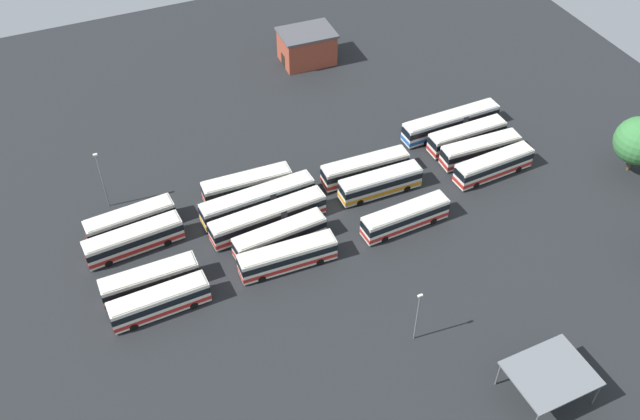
{
  "coord_description": "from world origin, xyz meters",
  "views": [
    {
      "loc": [
        27.93,
        62.93,
        65.69
      ],
      "look_at": [
        1.19,
        1.17,
        1.46
      ],
      "focal_mm": 39.69,
      "sensor_mm": 36.0,
      "label": 1
    }
  ],
  "objects_px": {
    "bus_row2_slot4": "(288,256)",
    "depot_building": "(307,46)",
    "bus_row3_slot3": "(150,280)",
    "lamp_post_far_corner": "(102,178)",
    "bus_row3_slot4": "(160,302)",
    "bus_row0_slot0": "(451,122)",
    "bus_row3_slot1": "(134,240)",
    "lamp_post_mid_lot": "(417,315)",
    "bus_row1_slot1": "(365,168)",
    "maintenance_shelter": "(551,374)",
    "bus_row0_slot3": "(494,165)",
    "bus_row2_slot3": "(280,237)",
    "tree_northeast": "(639,141)",
    "bus_row1_slot4": "(405,217)",
    "bus_row2_slot1": "(258,200)",
    "bus_row0_slot1": "(467,136)",
    "bus_row3_slot0": "(130,221)",
    "bus_row2_slot0": "(247,185)",
    "bus_row0_slot2": "(480,150)",
    "bus_row1_slot2": "(380,183)",
    "bus_row2_slot2": "(269,217)"
  },
  "relations": [
    {
      "from": "bus_row2_slot1",
      "to": "depot_building",
      "type": "relative_size",
      "value": 1.68
    },
    {
      "from": "tree_northeast",
      "to": "bus_row2_slot4",
      "type": "bearing_deg",
      "value": -2.39
    },
    {
      "from": "bus_row0_slot2",
      "to": "bus_row1_slot2",
      "type": "bearing_deg",
      "value": 2.63
    },
    {
      "from": "bus_row0_slot3",
      "to": "bus_row3_slot3",
      "type": "xyz_separation_m",
      "value": [
        49.35,
        1.71,
        -0.0
      ]
    },
    {
      "from": "bus_row3_slot0",
      "to": "depot_building",
      "type": "relative_size",
      "value": 1.24
    },
    {
      "from": "bus_row2_slot2",
      "to": "bus_row3_slot4",
      "type": "bearing_deg",
      "value": 26.24
    },
    {
      "from": "bus_row0_slot1",
      "to": "bus_row3_slot4",
      "type": "height_order",
      "value": "same"
    },
    {
      "from": "bus_row2_slot2",
      "to": "lamp_post_far_corner",
      "type": "distance_m",
      "value": 22.49
    },
    {
      "from": "bus_row0_slot0",
      "to": "lamp_post_mid_lot",
      "type": "relative_size",
      "value": 2.07
    },
    {
      "from": "bus_row0_slot3",
      "to": "bus_row0_slot0",
      "type": "bearing_deg",
      "value": -88.54
    },
    {
      "from": "bus_row2_slot1",
      "to": "maintenance_shelter",
      "type": "xyz_separation_m",
      "value": [
        -18.01,
        38.57,
        1.94
      ]
    },
    {
      "from": "bus_row0_slot0",
      "to": "bus_row2_slot4",
      "type": "relative_size",
      "value": 1.28
    },
    {
      "from": "bus_row2_slot3",
      "to": "bus_row3_slot1",
      "type": "relative_size",
      "value": 0.98
    },
    {
      "from": "bus_row2_slot1",
      "to": "bus_row3_slot4",
      "type": "xyz_separation_m",
      "value": [
        16.31,
        11.72,
        -0.0
      ]
    },
    {
      "from": "bus_row2_slot0",
      "to": "bus_row2_slot3",
      "type": "height_order",
      "value": "same"
    },
    {
      "from": "bus_row1_slot4",
      "to": "maintenance_shelter",
      "type": "xyz_separation_m",
      "value": [
        -1.63,
        27.92,
        1.94
      ]
    },
    {
      "from": "bus_row2_slot2",
      "to": "tree_northeast",
      "type": "height_order",
      "value": "tree_northeast"
    },
    {
      "from": "lamp_post_mid_lot",
      "to": "tree_northeast",
      "type": "xyz_separation_m",
      "value": [
        -42.39,
        -13.67,
        1.03
      ]
    },
    {
      "from": "maintenance_shelter",
      "to": "lamp_post_mid_lot",
      "type": "distance_m",
      "value": 14.86
    },
    {
      "from": "bus_row1_slot1",
      "to": "maintenance_shelter",
      "type": "height_order",
      "value": "maintenance_shelter"
    },
    {
      "from": "bus_row0_slot0",
      "to": "bus_row1_slot4",
      "type": "xyz_separation_m",
      "value": [
        16.11,
        15.31,
        -0.0
      ]
    },
    {
      "from": "depot_building",
      "to": "tree_northeast",
      "type": "relative_size",
      "value": 1.09
    },
    {
      "from": "bus_row0_slot0",
      "to": "bus_row2_slot3",
      "type": "relative_size",
      "value": 1.28
    },
    {
      "from": "bus_row2_slot0",
      "to": "bus_row3_slot4",
      "type": "distance_m",
      "value": 21.98
    },
    {
      "from": "bus_row1_slot2",
      "to": "bus_row3_slot3",
      "type": "height_order",
      "value": "same"
    },
    {
      "from": "bus_row0_slot1",
      "to": "bus_row3_slot0",
      "type": "height_order",
      "value": "same"
    },
    {
      "from": "bus_row2_slot0",
      "to": "bus_row2_slot3",
      "type": "bearing_deg",
      "value": 92.87
    },
    {
      "from": "bus_row3_slot1",
      "to": "lamp_post_mid_lot",
      "type": "height_order",
      "value": "lamp_post_mid_lot"
    },
    {
      "from": "bus_row3_slot0",
      "to": "tree_northeast",
      "type": "distance_m",
      "value": 69.73
    },
    {
      "from": "bus_row0_slot3",
      "to": "bus_row2_slot3",
      "type": "bearing_deg",
      "value": 1.94
    },
    {
      "from": "bus_row1_slot2",
      "to": "bus_row2_slot1",
      "type": "xyz_separation_m",
      "value": [
        16.45,
        -3.42,
        0.0
      ]
    },
    {
      "from": "bus_row2_slot4",
      "to": "depot_building",
      "type": "distance_m",
      "value": 47.53
    },
    {
      "from": "bus_row3_slot3",
      "to": "bus_row0_slot3",
      "type": "bearing_deg",
      "value": -178.02
    },
    {
      "from": "bus_row3_slot3",
      "to": "lamp_post_far_corner",
      "type": "bearing_deg",
      "value": -83.92
    },
    {
      "from": "lamp_post_far_corner",
      "to": "bus_row0_slot1",
      "type": "bearing_deg",
      "value": 171.16
    },
    {
      "from": "bus_row3_slot3",
      "to": "bus_row3_slot4",
      "type": "relative_size",
      "value": 0.99
    },
    {
      "from": "bus_row1_slot1",
      "to": "bus_row2_slot1",
      "type": "xyz_separation_m",
      "value": [
        15.93,
        0.24,
        0.0
      ]
    },
    {
      "from": "bus_row3_slot4",
      "to": "maintenance_shelter",
      "type": "bearing_deg",
      "value": 141.97
    },
    {
      "from": "bus_row2_slot1",
      "to": "bus_row2_slot4",
      "type": "relative_size",
      "value": 1.28
    },
    {
      "from": "bus_row1_slot1",
      "to": "bus_row3_slot1",
      "type": "xyz_separation_m",
      "value": [
        32.76,
        0.93,
        -0.0
      ]
    },
    {
      "from": "bus_row2_slot2",
      "to": "bus_row2_slot3",
      "type": "relative_size",
      "value": 1.29
    },
    {
      "from": "bus_row1_slot2",
      "to": "bus_row3_slot4",
      "type": "height_order",
      "value": "same"
    },
    {
      "from": "bus_row3_slot3",
      "to": "bus_row1_slot4",
      "type": "bearing_deg",
      "value": 175.55
    },
    {
      "from": "bus_row1_slot4",
      "to": "bus_row3_slot1",
      "type": "relative_size",
      "value": 0.97
    },
    {
      "from": "bus_row2_slot2",
      "to": "bus_row3_slot0",
      "type": "height_order",
      "value": "same"
    },
    {
      "from": "bus_row1_slot4",
      "to": "bus_row2_slot1",
      "type": "bearing_deg",
      "value": -33.04
    },
    {
      "from": "bus_row0_slot0",
      "to": "tree_northeast",
      "type": "height_order",
      "value": "tree_northeast"
    },
    {
      "from": "bus_row0_slot3",
      "to": "tree_northeast",
      "type": "distance_m",
      "value": 20.03
    },
    {
      "from": "bus_row3_slot4",
      "to": "lamp_post_far_corner",
      "type": "xyz_separation_m",
      "value": [
        2.05,
        -20.52,
        3.14
      ]
    },
    {
      "from": "bus_row2_slot1",
      "to": "lamp_post_mid_lot",
      "type": "xyz_separation_m",
      "value": [
        -8.9,
        26.84,
        2.45
      ]
    }
  ]
}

